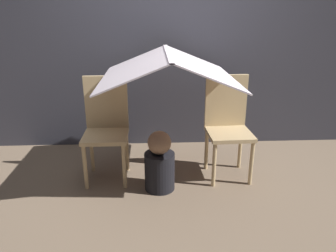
{
  "coord_description": "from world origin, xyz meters",
  "views": [
    {
      "loc": [
        -0.14,
        -2.66,
        1.55
      ],
      "look_at": [
        0.0,
        0.16,
        0.53
      ],
      "focal_mm": 35.0,
      "sensor_mm": 36.0,
      "label": 1
    }
  ],
  "objects": [
    {
      "name": "chair_right",
      "position": [
        0.57,
        0.24,
        0.52
      ],
      "size": [
        0.42,
        0.42,
        0.96
      ],
      "rotation": [
        0.0,
        0.0,
        0.04
      ],
      "color": "#D1B27F",
      "rests_on": "ground_plane"
    },
    {
      "name": "person_front",
      "position": [
        -0.08,
        -0.04,
        0.25
      ],
      "size": [
        0.27,
        0.27,
        0.55
      ],
      "color": "black",
      "rests_on": "ground_plane"
    },
    {
      "name": "wall_back",
      "position": [
        0.0,
        1.05,
        1.25
      ],
      "size": [
        7.0,
        0.05,
        2.5
      ],
      "color": "#3D3D47",
      "rests_on": "ground_plane"
    },
    {
      "name": "chair_left",
      "position": [
        -0.57,
        0.24,
        0.52
      ],
      "size": [
        0.4,
        0.4,
        0.96
      ],
      "rotation": [
        0.0,
        0.0,
        0.0
      ],
      "color": "#D1B27F",
      "rests_on": "ground_plane"
    },
    {
      "name": "sheet_canopy",
      "position": [
        0.0,
        0.16,
        1.08
      ],
      "size": [
        1.15,
        1.18,
        0.24
      ],
      "color": "silver"
    },
    {
      "name": "ground_plane",
      "position": [
        0.0,
        0.0,
        0.0
      ],
      "size": [
        8.8,
        8.8,
        0.0
      ],
      "primitive_type": "plane",
      "color": "#7A6651"
    }
  ]
}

